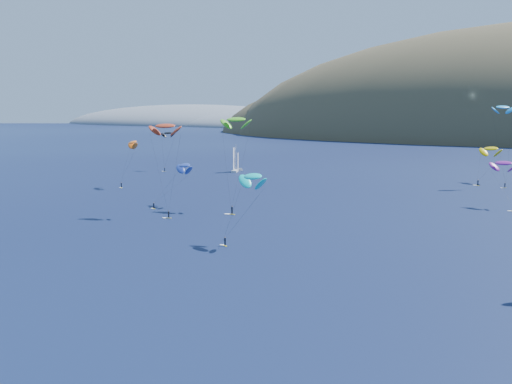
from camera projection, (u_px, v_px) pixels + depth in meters
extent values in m
ellipsoid|color=#3D3526|center=(389.00, 141.00, 661.33)|extent=(340.00, 240.00, 120.00)
ellipsoid|color=slate|center=(192.00, 126.00, 974.65)|extent=(400.00, 240.00, 60.00)
ellipsoid|color=slate|center=(268.00, 128.00, 871.20)|extent=(240.00, 180.00, 44.00)
cube|color=silver|center=(235.00, 171.00, 284.87)|extent=(4.83, 7.81, 0.91)
cylinder|color=silver|center=(236.00, 158.00, 284.65)|extent=(0.14, 0.14, 10.66)
cube|color=yellow|center=(121.00, 188.00, 230.08)|extent=(1.30, 1.13, 0.07)
cylinder|color=black|center=(121.00, 185.00, 229.97)|extent=(0.32, 0.32, 1.44)
sphere|color=#8C6047|center=(121.00, 183.00, 229.87)|extent=(0.24, 0.24, 0.24)
ellipsoid|color=orange|center=(133.00, 142.00, 231.29)|extent=(7.88, 7.19, 4.09)
cube|color=yellow|center=(232.00, 214.00, 175.01)|extent=(1.61, 0.62, 0.09)
cylinder|color=black|center=(232.00, 210.00, 174.89)|extent=(0.37, 0.37, 1.68)
sphere|color=#8C6047|center=(232.00, 206.00, 174.77)|extent=(0.28, 0.28, 0.28)
ellipsoid|color=#49BC20|center=(236.00, 119.00, 183.32)|extent=(8.52, 4.65, 4.56)
cube|color=yellow|center=(505.00, 188.00, 230.32)|extent=(1.23, 1.10, 0.07)
cylinder|color=black|center=(505.00, 185.00, 230.22)|extent=(0.30, 0.30, 1.37)
sphere|color=#8C6047|center=(505.00, 183.00, 230.13)|extent=(0.23, 0.23, 0.23)
ellipsoid|color=#1A9AE6|center=(503.00, 107.00, 230.21)|extent=(7.74, 7.17, 4.04)
cube|color=yellow|center=(225.00, 246.00, 136.20)|extent=(1.30, 0.90, 0.07)
cylinder|color=black|center=(225.00, 242.00, 136.10)|extent=(0.30, 0.30, 1.36)
sphere|color=#8C6047|center=(225.00, 238.00, 136.00)|extent=(0.23, 0.23, 0.23)
ellipsoid|color=#00D1CC|center=(253.00, 176.00, 136.59)|extent=(8.67, 6.81, 4.39)
ellipsoid|color=#7A1887|center=(504.00, 163.00, 186.94)|extent=(8.06, 5.26, 4.14)
cube|color=yellow|center=(169.00, 218.00, 169.30)|extent=(1.38, 0.79, 0.07)
cylinder|color=black|center=(169.00, 215.00, 169.20)|extent=(0.31, 0.31, 1.42)
sphere|color=#8C6047|center=(169.00, 211.00, 169.10)|extent=(0.24, 0.24, 0.24)
ellipsoid|color=#A6321A|center=(165.00, 126.00, 172.95)|extent=(8.52, 5.94, 4.34)
cube|color=yellow|center=(154.00, 209.00, 184.24)|extent=(1.25, 0.93, 0.07)
cylinder|color=black|center=(154.00, 206.00, 184.14)|extent=(0.29, 0.29, 1.33)
sphere|color=#8C6047|center=(154.00, 203.00, 184.05)|extent=(0.22, 0.22, 0.22)
ellipsoid|color=navy|center=(184.00, 165.00, 189.80)|extent=(8.23, 6.77, 4.18)
cube|color=yellow|center=(478.00, 186.00, 236.61)|extent=(1.49, 1.12, 0.08)
cylinder|color=black|center=(478.00, 183.00, 236.50)|extent=(0.35, 0.35, 1.58)
sphere|color=#8C6047|center=(478.00, 180.00, 236.39)|extent=(0.27, 0.27, 0.27)
ellipsoid|color=#C7AF04|center=(491.00, 149.00, 244.67)|extent=(10.05, 8.32, 5.11)
cube|color=yellow|center=(165.00, 171.00, 286.72)|extent=(1.26, 0.46, 0.07)
cylinder|color=black|center=(165.00, 169.00, 286.62)|extent=(0.29, 0.29, 1.32)
sphere|color=#8C6047|center=(165.00, 168.00, 286.53)|extent=(0.22, 0.22, 0.22)
ellipsoid|color=black|center=(168.00, 133.00, 290.85)|extent=(6.25, 3.31, 3.37)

